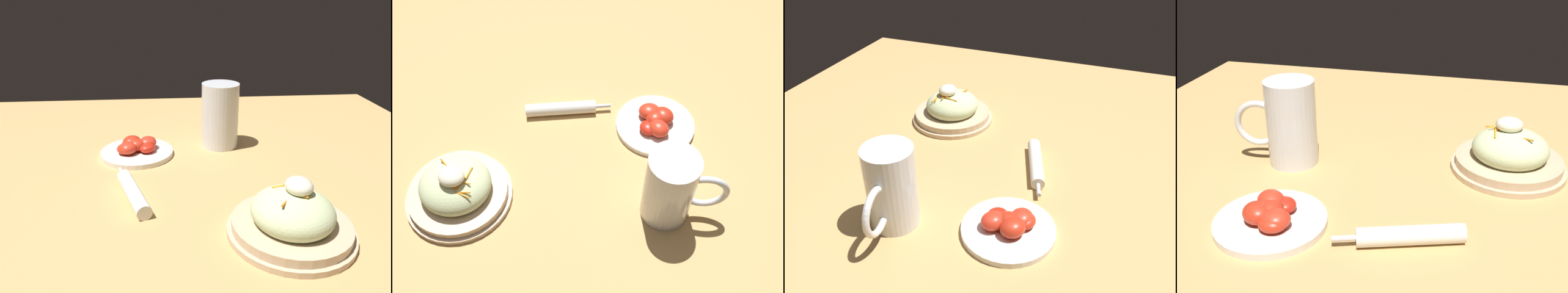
{
  "view_description": "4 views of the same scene",
  "coord_description": "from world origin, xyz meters",
  "views": [
    {
      "loc": [
        0.7,
        -0.05,
        0.39
      ],
      "look_at": [
        -0.08,
        0.02,
        0.06
      ],
      "focal_mm": 35.25,
      "sensor_mm": 36.0,
      "label": 1
    },
    {
      "loc": [
        -0.19,
        0.58,
        0.8
      ],
      "look_at": [
        -0.06,
        0.03,
        0.08
      ],
      "focal_mm": 42.01,
      "sensor_mm": 36.0,
      "label": 2
    },
    {
      "loc": [
        -0.76,
        -0.28,
        0.57
      ],
      "look_at": [
        -0.04,
        -0.01,
        0.08
      ],
      "focal_mm": 39.35,
      "sensor_mm": 36.0,
      "label": 3
    },
    {
      "loc": [
        0.12,
        -0.7,
        0.45
      ],
      "look_at": [
        -0.05,
        0.02,
        0.09
      ],
      "focal_mm": 44.79,
      "sensor_mm": 36.0,
      "label": 4
    }
  ],
  "objects": [
    {
      "name": "tomato_plate",
      "position": [
        -0.18,
        -0.12,
        0.02
      ],
      "size": [
        0.18,
        0.18,
        0.05
      ],
      "color": "white",
      "rests_on": "ground_plane"
    },
    {
      "name": "salad_plate",
      "position": [
        0.18,
        0.16,
        0.03
      ],
      "size": [
        0.22,
        0.22,
        0.1
      ],
      "color": "#D1B28E",
      "rests_on": "ground_plane"
    },
    {
      "name": "beer_mug",
      "position": [
        -0.24,
        0.1,
        0.07
      ],
      "size": [
        0.16,
        0.1,
        0.17
      ],
      "color": "white",
      "rests_on": "ground_plane"
    },
    {
      "name": "napkin_roll",
      "position": [
        0.03,
        -0.11,
        0.01
      ],
      "size": [
        0.19,
        0.08,
        0.03
      ],
      "color": "white",
      "rests_on": "ground_plane"
    },
    {
      "name": "ground_plane",
      "position": [
        0.0,
        0.0,
        0.0
      ],
      "size": [
        1.43,
        1.43,
        0.0
      ],
      "primitive_type": "plane",
      "color": "tan"
    }
  ]
}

